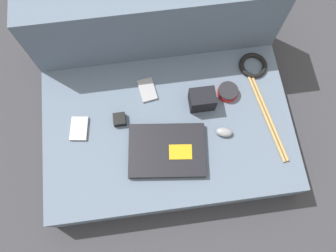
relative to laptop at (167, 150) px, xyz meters
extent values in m
plane|color=#38383D|center=(0.02, 0.10, -0.17)|extent=(8.00, 8.00, 0.00)
cube|color=slate|center=(0.02, 0.10, -0.09)|extent=(1.03, 0.65, 0.15)
cube|color=slate|center=(0.02, 0.53, 0.07)|extent=(1.03, 0.20, 0.47)
cube|color=black|center=(0.00, 0.00, 0.00)|extent=(0.33, 0.25, 0.03)
cube|color=orange|center=(0.05, -0.02, 0.02)|extent=(0.10, 0.07, 0.00)
ellipsoid|color=gray|center=(0.24, 0.05, 0.00)|extent=(0.08, 0.06, 0.03)
cylinder|color=red|center=(0.29, 0.22, 0.00)|extent=(0.09, 0.09, 0.02)
cylinder|color=#232328|center=(0.29, 0.22, 0.01)|extent=(0.08, 0.08, 0.01)
cube|color=#99999E|center=(-0.05, 0.28, -0.01)|extent=(0.08, 0.11, 0.01)
cube|color=#99999E|center=(-0.35, 0.14, -0.01)|extent=(0.08, 0.11, 0.01)
cube|color=black|center=(0.17, 0.19, 0.03)|extent=(0.10, 0.08, 0.09)
cube|color=black|center=(-0.18, 0.16, 0.00)|extent=(0.05, 0.05, 0.03)
torus|color=black|center=(0.42, 0.33, 0.00)|extent=(0.12, 0.12, 0.02)
cylinder|color=tan|center=(0.43, 0.09, -0.01)|extent=(0.07, 0.39, 0.01)
cylinder|color=tan|center=(0.44, 0.09, -0.01)|extent=(0.07, 0.39, 0.01)
camera|label=1|loc=(-0.04, -0.32, 1.27)|focal=35.00mm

